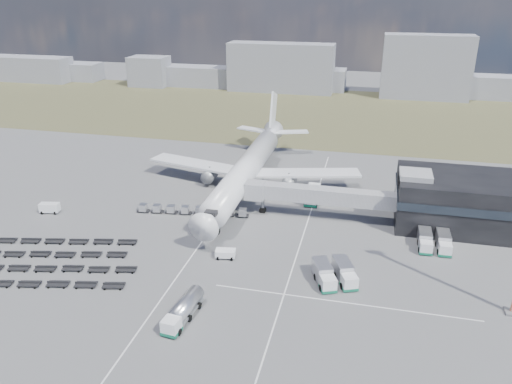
# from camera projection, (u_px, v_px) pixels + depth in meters

# --- Properties ---
(ground) EXTENTS (420.00, 420.00, 0.00)m
(ground) POSITION_uv_depth(u_px,v_px,m) (203.00, 257.00, 87.73)
(ground) COLOR #565659
(ground) RESTS_ON ground
(grass_strip) EXTENTS (420.00, 90.00, 0.01)m
(grass_strip) POSITION_uv_depth(u_px,v_px,m) (299.00, 112.00, 186.41)
(grass_strip) COLOR brown
(grass_strip) RESTS_ON ground
(lane_markings) EXTENTS (47.12, 110.00, 0.01)m
(lane_markings) POSITION_uv_depth(u_px,v_px,m) (261.00, 255.00, 88.34)
(lane_markings) COLOR silver
(lane_markings) RESTS_ON ground
(terminal) EXTENTS (30.40, 16.40, 11.00)m
(terminal) POSITION_uv_depth(u_px,v_px,m) (475.00, 201.00, 96.99)
(terminal) COLOR black
(terminal) RESTS_ON ground
(jet_bridge) EXTENTS (30.30, 3.80, 7.05)m
(jet_bridge) POSITION_uv_depth(u_px,v_px,m) (310.00, 194.00, 100.70)
(jet_bridge) COLOR #939399
(jet_bridge) RESTS_ON ground
(airliner) EXTENTS (51.59, 64.53, 17.62)m
(airliner) POSITION_uv_depth(u_px,v_px,m) (248.00, 168.00, 114.73)
(airliner) COLOR white
(airliner) RESTS_ON ground
(skyline) EXTENTS (330.07, 22.75, 25.61)m
(skyline) POSITION_uv_depth(u_px,v_px,m) (325.00, 74.00, 215.70)
(skyline) COLOR gray
(skyline) RESTS_ON ground
(fuel_tanker) EXTENTS (3.31, 9.49, 3.00)m
(fuel_tanker) POSITION_uv_depth(u_px,v_px,m) (183.00, 310.00, 70.89)
(fuel_tanker) COLOR white
(fuel_tanker) RESTS_ON ground
(pushback_tug) EXTENTS (3.72, 2.45, 1.54)m
(pushback_tug) POSITION_uv_depth(u_px,v_px,m) (226.00, 254.00, 87.14)
(pushback_tug) COLOR white
(pushback_tug) RESTS_ON ground
(utility_van) EXTENTS (4.24, 2.50, 2.15)m
(utility_van) POSITION_uv_depth(u_px,v_px,m) (50.00, 208.00, 104.14)
(utility_van) COLOR white
(utility_van) RESTS_ON ground
(catering_truck) EXTENTS (2.89, 6.85, 3.13)m
(catering_truck) POSITION_uv_depth(u_px,v_px,m) (313.00, 195.00, 109.04)
(catering_truck) COLOR white
(catering_truck) RESTS_ON ground
(service_trucks_near) EXTENTS (8.03, 8.67, 2.82)m
(service_trucks_near) POSITION_uv_depth(u_px,v_px,m) (334.00, 274.00, 79.82)
(service_trucks_near) COLOR white
(service_trucks_near) RESTS_ON ground
(service_trucks_far) EXTENTS (5.54, 6.62, 2.65)m
(service_trucks_far) POSITION_uv_depth(u_px,v_px,m) (434.00, 241.00, 89.95)
(service_trucks_far) COLOR white
(service_trucks_far) RESTS_ON ground
(uld_row) EXTENTS (23.60, 4.32, 1.59)m
(uld_row) POSITION_uv_depth(u_px,v_px,m) (192.00, 210.00, 103.46)
(uld_row) COLOR black
(uld_row) RESTS_ON ground
(baggage_dollies) EXTENTS (32.38, 21.85, 0.82)m
(baggage_dollies) POSITION_uv_depth(u_px,v_px,m) (47.00, 261.00, 85.45)
(baggage_dollies) COLOR black
(baggage_dollies) RESTS_ON ground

